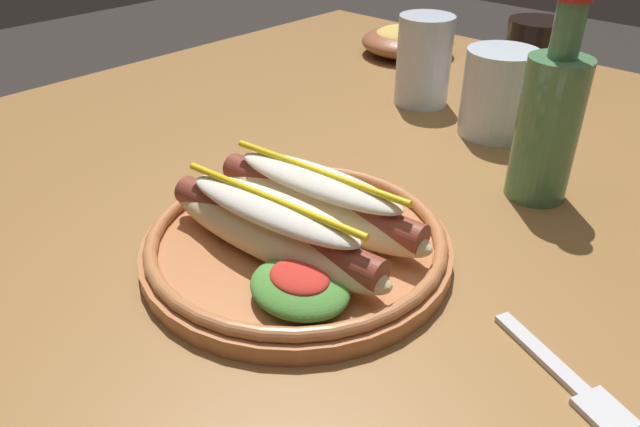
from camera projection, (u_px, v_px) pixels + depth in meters
The scene contains 8 objects.
dining_table at pixel (397, 250), 0.71m from camera, with size 1.16×1.10×0.74m.
hot_dog_plate at pixel (297, 233), 0.52m from camera, with size 0.27×0.27×0.08m.
fork at pixel (569, 379), 0.41m from camera, with size 0.12×0.06×0.00m.
soda_cup at pixel (533, 58), 0.86m from camera, with size 0.08×0.08×0.11m, color black.
water_cup at pixel (498, 93), 0.74m from camera, with size 0.09×0.09×0.11m, color silver.
extra_cup at pixel (424, 61), 0.83m from camera, with size 0.07×0.07×0.12m, color silver.
glass_bottle at pixel (549, 122), 0.59m from camera, with size 0.06×0.06×0.21m.
side_bowl at pixel (408, 40), 1.04m from camera, with size 0.16×0.16×0.05m.
Camera 1 is at (0.33, -0.49, 1.05)m, focal length 34.03 mm.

